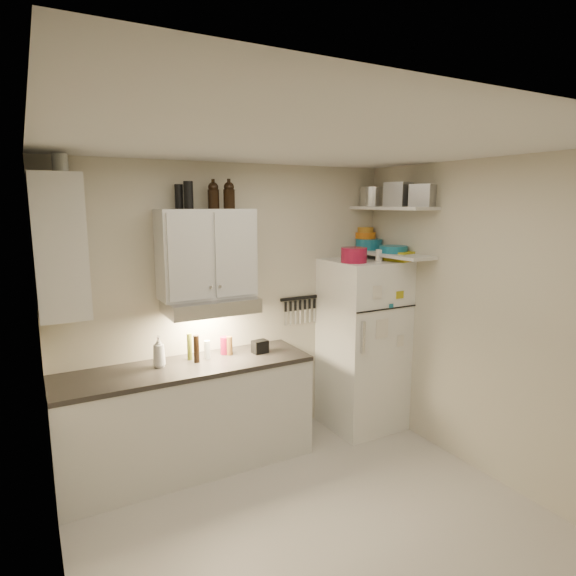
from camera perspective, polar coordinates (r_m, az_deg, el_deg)
floor at (r=3.78m, az=3.64°, el=-26.59°), size 3.20×3.00×0.02m
ceiling at (r=3.06m, az=4.21°, el=16.82°), size 3.20×3.00×0.02m
back_wall at (r=4.49m, az=-6.57°, el=-2.23°), size 3.20×0.02×2.60m
left_wall at (r=2.72m, az=-26.62°, el=-11.43°), size 0.02×3.00×2.60m
right_wall at (r=4.25m, az=22.55°, el=-3.64°), size 0.02×3.00×2.60m
base_cabinet at (r=4.31m, az=-11.73°, el=-15.00°), size 2.10×0.60×0.88m
countertop at (r=4.14m, az=-11.95°, el=-9.20°), size 2.10×0.62×0.04m
upper_cabinet at (r=4.14m, az=-9.65°, el=4.03°), size 0.80×0.33×0.75m
side_cabinet at (r=3.77m, az=-25.55°, el=4.54°), size 0.33×0.55×1.00m
range_hood at (r=4.14m, az=-9.18°, el=-2.04°), size 0.76×0.46×0.12m
fridge at (r=4.91m, az=8.85°, el=-6.61°), size 0.70×0.68×1.70m
shelf_hi at (r=4.73m, az=12.25°, el=9.24°), size 0.30×0.95×0.03m
shelf_lo at (r=4.76m, az=12.05°, el=3.93°), size 0.30×0.95×0.03m
knife_strip at (r=4.76m, az=1.35°, el=-1.20°), size 0.42×0.02×0.03m
dutch_oven at (r=4.53m, az=7.82°, el=3.89°), size 0.26×0.26×0.14m
book_stack at (r=4.75m, az=12.99°, el=3.72°), size 0.28×0.32×0.09m
spice_jar at (r=4.69m, az=10.75°, el=3.84°), size 0.09×0.09×0.11m
stock_pot at (r=5.06m, az=10.03°, el=10.61°), size 0.32×0.32×0.19m
tin_a at (r=4.61m, az=12.96°, el=10.75°), size 0.27×0.26×0.22m
tin_b at (r=4.53m, az=15.77°, el=10.51°), size 0.26×0.26×0.20m
bowl_teal at (r=5.04m, az=9.55°, el=5.13°), size 0.27×0.27×0.11m
bowl_orange at (r=5.11m, az=9.14°, el=6.18°), size 0.22×0.22×0.06m
bowl_yellow at (r=5.10m, az=9.16°, el=6.84°), size 0.17×0.17×0.05m
plates at (r=4.74m, az=12.37°, el=4.50°), size 0.34×0.34×0.07m
growler_a at (r=4.15m, az=-8.84°, el=10.83°), size 0.12×0.12×0.23m
growler_b at (r=4.16m, az=-7.00°, el=10.90°), size 0.11×0.11×0.23m
thermos_a at (r=4.09m, az=-11.72°, el=10.73°), size 0.09×0.09×0.22m
thermos_b at (r=4.13m, az=-12.80°, el=10.52°), size 0.07×0.07×0.20m
side_jar at (r=3.87m, az=-25.40°, el=13.16°), size 0.11×0.11×0.14m
soap_bottle at (r=4.10m, az=-15.06°, el=-7.09°), size 0.13×0.13×0.29m
pepper_mill at (r=4.31m, az=-6.95°, el=-6.80°), size 0.07×0.07×0.17m
oil_bottle at (r=4.23m, az=-11.58°, el=-6.82°), size 0.06×0.06×0.23m
vinegar_bottle at (r=4.15m, az=-10.80°, el=-7.10°), size 0.06×0.06×0.24m
clear_bottle at (r=4.24m, az=-9.57°, el=-7.22°), size 0.07×0.07×0.16m
red_jar at (r=4.34m, az=-7.51°, el=-6.77°), size 0.10×0.10×0.16m
caddy at (r=4.35m, az=-3.34°, el=-6.95°), size 0.14×0.11×0.12m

